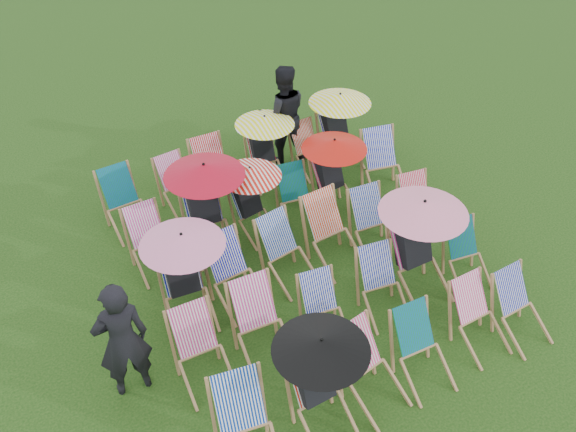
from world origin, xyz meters
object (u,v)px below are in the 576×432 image
deckchair_29 (340,128)px  person_rear (283,115)px  person_left (122,340)px  deckchair_0 (247,431)px  deckchair_5 (523,309)px

deckchair_29 → person_rear: bearing=144.7°
person_left → person_rear: person_rear is taller
deckchair_0 → person_rear: size_ratio=0.54×
deckchair_0 → deckchair_5: size_ratio=1.13×
deckchair_0 → deckchair_29: size_ratio=0.77×
person_rear → person_left: bearing=58.6°
deckchair_29 → person_left: 5.76m
deckchair_0 → person_rear: bearing=66.6°
deckchair_0 → person_left: bearing=127.1°
deckchair_5 → deckchair_29: (0.03, 4.65, 0.25)m
deckchair_5 → person_left: size_ratio=0.51×
deckchair_29 → person_left: person_left is taller
deckchair_29 → person_left: (-4.85, -3.11, 0.18)m
deckchair_5 → deckchair_29: deckchair_29 is taller
deckchair_0 → person_rear: 6.06m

